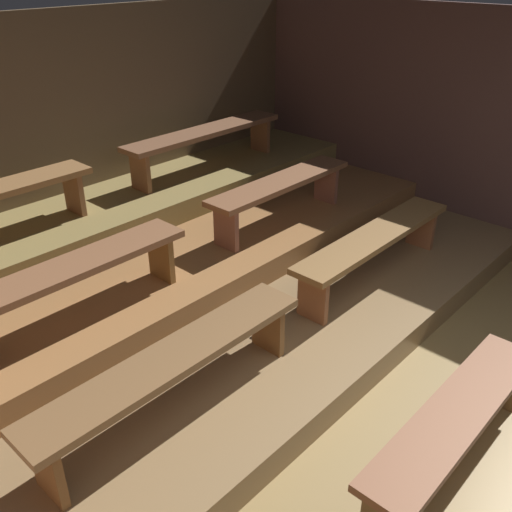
{
  "coord_description": "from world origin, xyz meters",
  "views": [
    {
      "loc": [
        -2.75,
        -0.39,
        2.74
      ],
      "look_at": [
        0.3,
        2.41,
        0.53
      ],
      "focal_mm": 39.86,
      "sensor_mm": 36.0,
      "label": 1
    }
  ],
  "objects_px": {
    "bench_lower_left": "(174,365)",
    "bench_middle_right": "(281,188)",
    "bench_upper_right": "(205,136)",
    "bench_lower_right": "(375,241)",
    "bench_middle_left": "(76,273)",
    "bench_floor_center": "(455,421)"
  },
  "relations": [
    {
      "from": "bench_lower_left",
      "to": "bench_upper_right",
      "type": "bearing_deg",
      "value": 43.43
    },
    {
      "from": "bench_middle_left",
      "to": "bench_middle_right",
      "type": "xyz_separation_m",
      "value": [
        2.18,
        0.0,
        0.0
      ]
    },
    {
      "from": "bench_lower_right",
      "to": "bench_middle_right",
      "type": "height_order",
      "value": "bench_middle_right"
    },
    {
      "from": "bench_lower_right",
      "to": "bench_middle_left",
      "type": "height_order",
      "value": "bench_middle_left"
    },
    {
      "from": "bench_upper_right",
      "to": "bench_lower_right",
      "type": "bearing_deg",
      "value": -93.25
    },
    {
      "from": "bench_lower_left",
      "to": "bench_middle_right",
      "type": "relative_size",
      "value": 1.14
    },
    {
      "from": "bench_lower_right",
      "to": "bench_upper_right",
      "type": "relative_size",
      "value": 0.98
    },
    {
      "from": "bench_middle_left",
      "to": "bench_middle_right",
      "type": "height_order",
      "value": "same"
    },
    {
      "from": "bench_lower_left",
      "to": "bench_upper_right",
      "type": "xyz_separation_m",
      "value": [
        2.35,
        2.22,
        0.45
      ]
    },
    {
      "from": "bench_lower_left",
      "to": "bench_middle_left",
      "type": "relative_size",
      "value": 1.14
    },
    {
      "from": "bench_floor_center",
      "to": "bench_upper_right",
      "type": "bearing_deg",
      "value": 68.69
    },
    {
      "from": "bench_lower_left",
      "to": "bench_lower_right",
      "type": "distance_m",
      "value": 2.22
    },
    {
      "from": "bench_upper_right",
      "to": "bench_floor_center",
      "type": "bearing_deg",
      "value": -111.31
    },
    {
      "from": "bench_floor_center",
      "to": "bench_lower_left",
      "type": "bearing_deg",
      "value": 124.85
    },
    {
      "from": "bench_upper_right",
      "to": "bench_lower_left",
      "type": "bearing_deg",
      "value": -136.57
    },
    {
      "from": "bench_floor_center",
      "to": "bench_lower_left",
      "type": "height_order",
      "value": "bench_lower_left"
    },
    {
      "from": "bench_floor_center",
      "to": "bench_lower_right",
      "type": "height_order",
      "value": "bench_lower_right"
    },
    {
      "from": "bench_middle_left",
      "to": "bench_middle_right",
      "type": "distance_m",
      "value": 2.18
    },
    {
      "from": "bench_lower_right",
      "to": "bench_middle_right",
      "type": "distance_m",
      "value": 1.06
    },
    {
      "from": "bench_lower_right",
      "to": "bench_upper_right",
      "type": "xyz_separation_m",
      "value": [
        0.13,
        2.22,
        0.45
      ]
    },
    {
      "from": "bench_middle_right",
      "to": "bench_upper_right",
      "type": "distance_m",
      "value": 1.22
    },
    {
      "from": "bench_lower_right",
      "to": "bench_middle_left",
      "type": "xyz_separation_m",
      "value": [
        -2.2,
        1.04,
        0.22
      ]
    }
  ]
}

